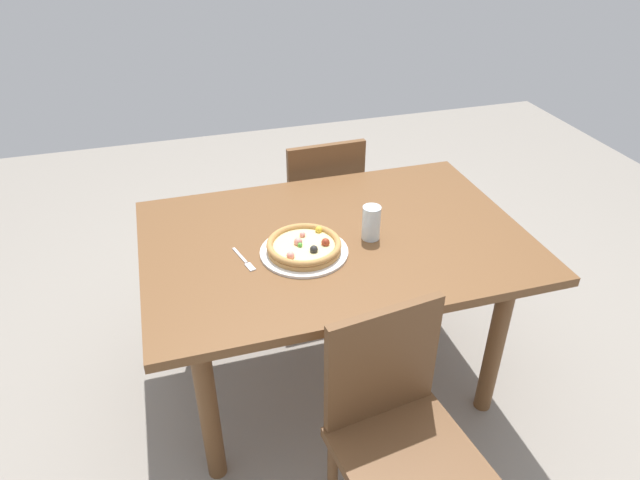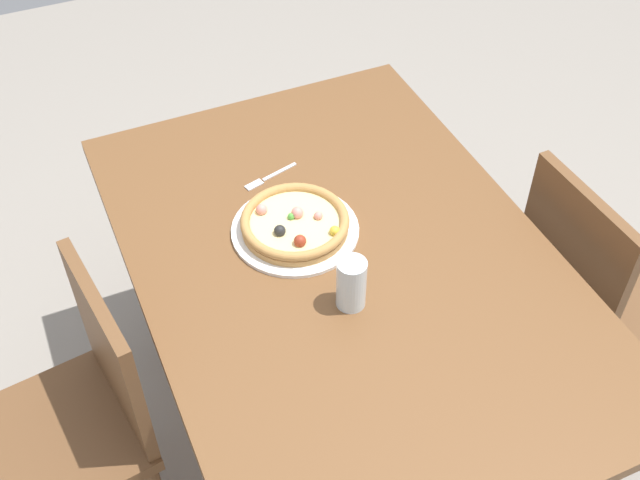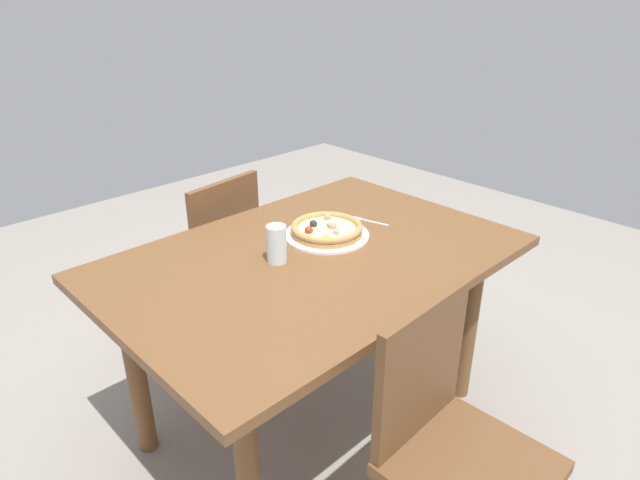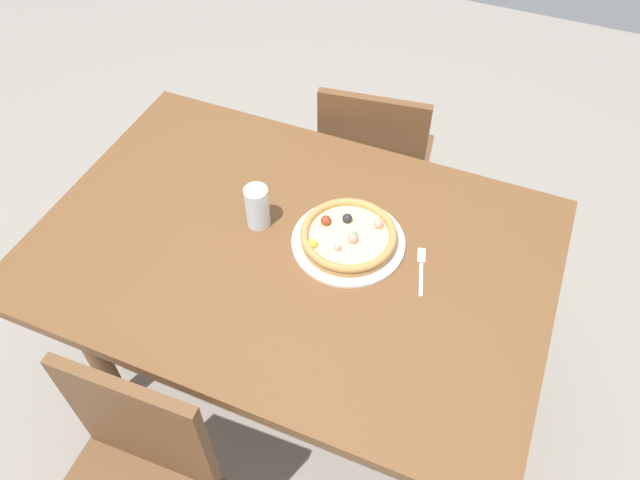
{
  "view_description": "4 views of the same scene",
  "coord_description": "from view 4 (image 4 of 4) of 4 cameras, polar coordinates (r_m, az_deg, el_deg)",
  "views": [
    {
      "loc": [
        0.57,
        1.73,
        1.92
      ],
      "look_at": [
        0.07,
        0.04,
        0.78
      ],
      "focal_mm": 31.9,
      "sensor_mm": 36.0,
      "label": 1
    },
    {
      "loc": [
        -1.18,
        0.59,
        2.16
      ],
      "look_at": [
        0.07,
        0.04,
        0.78
      ],
      "focal_mm": 44.62,
      "sensor_mm": 36.0,
      "label": 2
    },
    {
      "loc": [
        -1.18,
        -1.26,
        1.63
      ],
      "look_at": [
        0.07,
        0.04,
        0.78
      ],
      "focal_mm": 30.65,
      "sensor_mm": 36.0,
      "label": 3
    },
    {
      "loc": [
        0.5,
        -1.0,
        2.08
      ],
      "look_at": [
        0.07,
        0.04,
        0.78
      ],
      "focal_mm": 34.45,
      "sensor_mm": 36.0,
      "label": 4
    }
  ],
  "objects": [
    {
      "name": "pizza",
      "position": [
        1.72,
        2.65,
        0.41
      ],
      "size": [
        0.27,
        0.27,
        0.05
      ],
      "color": "#B78447",
      "rests_on": "plate"
    },
    {
      "name": "chair_far",
      "position": [
        2.39,
        5.05,
        6.98
      ],
      "size": [
        0.45,
        0.45,
        0.87
      ],
      "rotation": [
        0.0,
        0.0,
        0.14
      ],
      "color": "brown",
      "rests_on": "ground"
    },
    {
      "name": "ground_plane",
      "position": [
        2.36,
        -1.99,
        -12.5
      ],
      "size": [
        6.0,
        6.0,
        0.0
      ],
      "primitive_type": "plane",
      "color": "gray"
    },
    {
      "name": "dining_table",
      "position": [
        1.81,
        -2.53,
        -2.67
      ],
      "size": [
        1.45,
        0.98,
        0.76
      ],
      "color": "brown",
      "rests_on": "ground"
    },
    {
      "name": "plate",
      "position": [
        1.74,
        2.64,
        -0.15
      ],
      "size": [
        0.32,
        0.32,
        0.01
      ],
      "primitive_type": "cylinder",
      "color": "white",
      "rests_on": "dining_table"
    },
    {
      "name": "fork",
      "position": [
        1.7,
        9.38,
        -2.52
      ],
      "size": [
        0.06,
        0.16,
        0.0
      ],
      "rotation": [
        0.0,
        0.0,
        1.84
      ],
      "color": "silver",
      "rests_on": "dining_table"
    },
    {
      "name": "drinking_glass",
      "position": [
        1.75,
        -5.85,
        3.09
      ],
      "size": [
        0.07,
        0.07,
        0.13
      ],
      "primitive_type": "cylinder",
      "color": "silver",
      "rests_on": "dining_table"
    }
  ]
}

